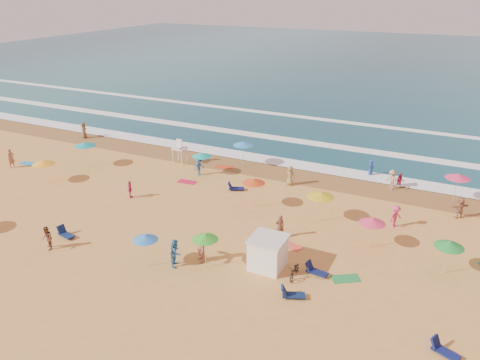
% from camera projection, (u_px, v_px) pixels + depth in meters
% --- Properties ---
extents(ground, '(220.00, 220.00, 0.00)m').
position_uv_depth(ground, '(193.00, 224.00, 34.83)').
color(ground, gold).
rests_on(ground, ground).
extents(ocean, '(220.00, 140.00, 0.18)m').
position_uv_depth(ocean, '(388.00, 63.00, 104.44)').
color(ocean, '#0C4756').
rests_on(ocean, ground).
extents(wet_sand, '(220.00, 220.00, 0.00)m').
position_uv_depth(wet_sand, '(260.00, 169.00, 45.18)').
color(wet_sand, olive).
rests_on(wet_sand, ground).
extents(surf_foam, '(200.00, 18.70, 0.05)m').
position_uv_depth(surf_foam, '(291.00, 142.00, 52.46)').
color(surf_foam, white).
rests_on(surf_foam, ground).
extents(cabana, '(2.00, 2.00, 2.00)m').
position_uv_depth(cabana, '(268.00, 253.00, 29.24)').
color(cabana, white).
rests_on(cabana, ground).
extents(cabana_roof, '(2.20, 2.20, 0.12)m').
position_uv_depth(cabana_roof, '(268.00, 239.00, 28.83)').
color(cabana_roof, silver).
rests_on(cabana_roof, cabana).
extents(bicycle, '(0.68, 1.74, 0.90)m').
position_uv_depth(bicycle, '(295.00, 271.00, 28.44)').
color(bicycle, black).
rests_on(bicycle, ground).
extents(lifeguard_stand, '(1.20, 1.20, 2.10)m').
position_uv_depth(lifeguard_stand, '(180.00, 153.00, 46.26)').
color(lifeguard_stand, white).
rests_on(lifeguard_stand, ground).
extents(beach_umbrellas, '(56.82, 31.02, 0.79)m').
position_uv_depth(beach_umbrellas, '(216.00, 196.00, 34.37)').
color(beach_umbrellas, red).
rests_on(beach_umbrellas, ground).
extents(loungers, '(46.77, 23.02, 0.34)m').
position_uv_depth(loungers, '(187.00, 256.00, 30.48)').
color(loungers, '#0F194B').
rests_on(loungers, ground).
extents(towels, '(46.85, 25.77, 0.03)m').
position_uv_depth(towels, '(190.00, 236.00, 33.18)').
color(towels, red).
rests_on(towels, ground).
extents(beachgoers, '(41.31, 23.55, 2.14)m').
position_uv_depth(beachgoers, '(236.00, 197.00, 37.34)').
color(beachgoers, '#DEAB74').
rests_on(beachgoers, ground).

